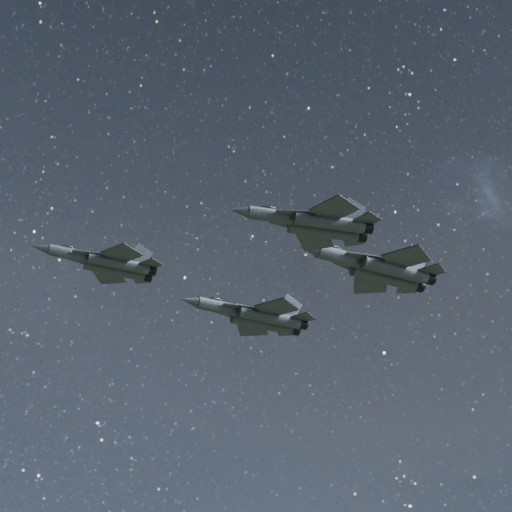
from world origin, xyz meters
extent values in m
cylinder|color=#31363E|center=(-23.76, -3.73, 151.00)|extent=(6.59, 3.09, 1.36)
cone|color=#31363E|center=(-27.78, -4.89, 151.00)|extent=(2.35, 1.75, 1.22)
ellipsoid|color=black|center=(-24.76, -4.02, 151.66)|extent=(2.25, 1.45, 0.67)
cube|color=#31363E|center=(-19.39, -2.48, 150.96)|extent=(7.24, 3.23, 1.14)
cylinder|color=#31363E|center=(-18.81, -3.22, 150.56)|extent=(7.43, 3.33, 1.36)
cylinder|color=#31363E|center=(-19.30, -1.54, 150.56)|extent=(7.43, 3.33, 1.36)
cylinder|color=black|center=(-14.95, -2.11, 150.56)|extent=(1.44, 1.52, 1.26)
cylinder|color=black|center=(-15.43, -0.44, 150.56)|extent=(1.44, 1.52, 1.26)
cube|color=#31363E|center=(-21.92, -4.43, 150.90)|extent=(4.61, 1.35, 0.10)
cube|color=#31363E|center=(-22.57, -2.16, 150.90)|extent=(4.48, 2.92, 0.10)
cube|color=#31363E|center=(-18.40, -5.29, 150.74)|extent=(5.01, 4.98, 0.17)
cube|color=#31363E|center=(-20.04, 0.42, 150.74)|extent=(4.22, 4.52, 0.17)
cube|color=#31363E|center=(-14.97, -3.30, 150.74)|extent=(2.97, 2.96, 0.13)
cube|color=#31363E|center=(-16.08, 0.56, 150.74)|extent=(2.48, 2.60, 0.13)
cube|color=#31363E|center=(-16.32, -2.73, 152.22)|extent=(3.01, 0.73, 3.11)
cube|color=#31363E|center=(-16.92, -0.64, 152.22)|extent=(2.89, 1.20, 3.11)
cylinder|color=#31363E|center=(-4.35, 12.45, 153.20)|extent=(8.65, 4.25, 1.79)
cone|color=#31363E|center=(-9.61, 10.80, 153.20)|extent=(3.11, 2.36, 1.61)
ellipsoid|color=black|center=(-5.66, 12.04, 154.06)|extent=(2.97, 1.97, 0.88)
cube|color=#31363E|center=(1.35, 14.23, 153.14)|extent=(9.50, 4.46, 1.49)
cylinder|color=#31363E|center=(2.13, 13.27, 152.63)|extent=(9.74, 4.59, 1.79)
cylinder|color=#31363E|center=(1.45, 15.47, 152.63)|extent=(9.74, 4.59, 1.79)
cylinder|color=black|center=(7.17, 14.85, 152.63)|extent=(1.92, 2.02, 1.65)
cylinder|color=black|center=(6.49, 17.04, 152.63)|extent=(1.92, 2.02, 1.65)
cube|color=#31363E|center=(-1.91, 11.59, 153.06)|extent=(6.08, 1.92, 0.14)
cube|color=#31363E|center=(-2.84, 14.55, 153.06)|extent=(5.85, 3.95, 0.14)
cube|color=#31363E|center=(2.74, 10.57, 152.85)|extent=(6.59, 6.53, 0.23)
cube|color=#31363E|center=(0.40, 18.03, 152.85)|extent=(5.47, 5.88, 0.23)
cube|color=#31363E|center=(7.18, 13.29, 152.85)|extent=(3.90, 3.89, 0.17)
cube|color=#31363E|center=(5.60, 18.33, 152.85)|extent=(3.21, 3.38, 0.17)
cube|color=#31363E|center=(5.40, 13.99, 154.81)|extent=(3.94, 1.06, 4.09)
cube|color=#31363E|center=(4.54, 16.73, 154.81)|extent=(3.77, 1.67, 4.09)
cylinder|color=#31363E|center=(-1.45, -15.41, 151.00)|extent=(7.09, 2.19, 1.47)
cone|color=#31363E|center=(-5.94, -15.88, 151.00)|extent=(2.39, 1.55, 1.32)
ellipsoid|color=black|center=(-2.57, -15.52, 151.70)|extent=(2.33, 1.22, 0.73)
cube|color=#31363E|center=(3.43, -14.90, 150.95)|extent=(7.83, 2.21, 1.22)
cylinder|color=#31363E|center=(3.90, -15.79, 150.53)|extent=(8.02, 2.28, 1.47)
cylinder|color=#31363E|center=(3.70, -13.92, 150.53)|extent=(8.02, 2.28, 1.47)
cylinder|color=black|center=(8.21, -15.34, 150.53)|extent=(1.36, 1.48, 1.36)
cylinder|color=black|center=(8.01, -13.47, 150.53)|extent=(1.36, 1.48, 1.36)
cube|color=#31363E|center=(0.37, -16.49, 150.89)|extent=(4.97, 1.46, 0.11)
cube|color=#31363E|center=(0.11, -13.96, 150.89)|extent=(4.99, 2.42, 0.11)
cube|color=#31363E|center=(3.95, -18.06, 150.72)|extent=(5.31, 5.40, 0.19)
cube|color=#31363E|center=(3.28, -11.69, 150.72)|extent=(5.00, 5.21, 0.19)
cube|color=#31363E|center=(7.96, -16.60, 150.72)|extent=(3.14, 3.18, 0.14)
cube|color=#31363E|center=(7.51, -12.29, 150.72)|extent=(2.94, 3.03, 0.14)
cube|color=#31363E|center=(6.64, -15.74, 152.32)|extent=(3.29, 0.51, 3.35)
cube|color=#31363E|center=(6.40, -13.40, 152.32)|extent=(3.25, 0.75, 3.35)
cylinder|color=#31363E|center=(8.52, -5.98, 151.99)|extent=(8.40, 4.19, 1.74)
cone|color=#31363E|center=(3.41, -7.62, 151.99)|extent=(3.03, 2.31, 1.56)
ellipsoid|color=black|center=(7.24, -6.39, 152.83)|extent=(2.89, 1.93, 0.86)
cube|color=#31363E|center=(14.05, -4.20, 151.93)|extent=(9.23, 4.40, 1.45)
cylinder|color=#31363E|center=(14.81, -5.13, 151.43)|extent=(9.47, 4.53, 1.74)
cylinder|color=#31363E|center=(14.13, -3.00, 151.43)|extent=(9.47, 4.53, 1.74)
cylinder|color=black|center=(19.71, -3.55, 151.43)|extent=(1.88, 1.98, 1.61)
cylinder|color=black|center=(19.02, -1.43, 151.43)|extent=(1.88, 1.98, 1.61)
cube|color=#31363E|center=(10.89, -6.80, 151.85)|extent=(5.91, 1.91, 0.13)
cube|color=#31363E|center=(9.97, -3.93, 151.85)|extent=(5.68, 3.88, 0.13)
cube|color=#31363E|center=(15.42, -7.75, 151.65)|extent=(6.41, 6.34, 0.22)
cube|color=#31363E|center=(13.10, -0.52, 151.65)|extent=(5.29, 5.70, 0.22)
cube|color=#31363E|center=(19.73, -5.07, 151.65)|extent=(3.79, 3.78, 0.17)
cube|color=#31363E|center=(18.15, -0.18, 151.65)|extent=(3.10, 3.27, 0.17)
cube|color=#31363E|center=(17.98, -4.40, 153.55)|extent=(3.83, 1.06, 3.98)
cube|color=#31363E|center=(17.13, -1.74, 153.55)|extent=(3.65, 1.65, 3.98)
camera|label=1|loc=(-13.36, -78.69, 108.76)|focal=50.00mm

